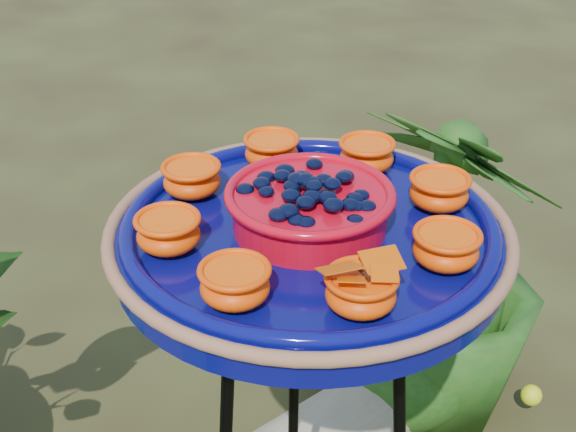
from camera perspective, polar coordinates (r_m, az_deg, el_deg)
name	(u,v)px	position (r m, az deg, el deg)	size (l,w,h in m)	color
feeder_dish	(309,229)	(1.01, 1.53, -0.90)	(0.58, 0.58, 0.12)	#070958
shrub_back_right	(450,266)	(2.03, 11.47, -3.53)	(0.48, 0.48, 0.86)	#184913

